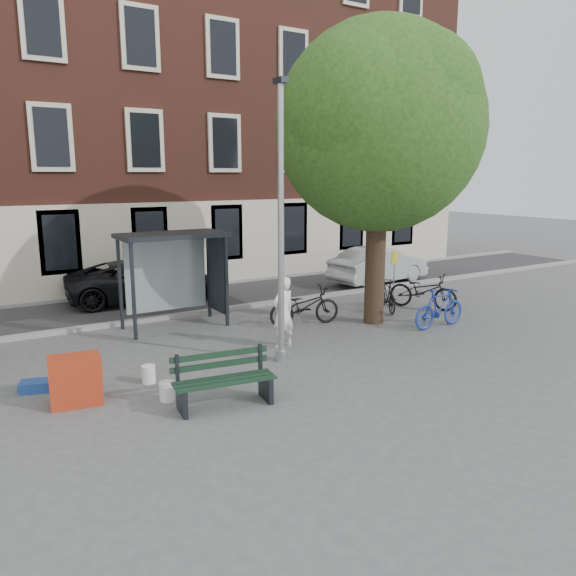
# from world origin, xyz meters

# --- Properties ---
(ground) EXTENTS (90.00, 90.00, 0.00)m
(ground) POSITION_xyz_m (0.00, 0.00, 0.00)
(ground) COLOR #4C4C4F
(ground) RESTS_ON ground
(road) EXTENTS (40.00, 4.00, 0.01)m
(road) POSITION_xyz_m (0.00, 7.00, 0.01)
(road) COLOR #28282B
(road) RESTS_ON ground
(curb_near) EXTENTS (40.00, 0.25, 0.12)m
(curb_near) POSITION_xyz_m (0.00, 5.00, 0.06)
(curb_near) COLOR gray
(curb_near) RESTS_ON ground
(curb_far) EXTENTS (40.00, 0.25, 0.12)m
(curb_far) POSITION_xyz_m (0.00, 9.00, 0.06)
(curb_far) COLOR gray
(curb_far) RESTS_ON ground
(building_row) EXTENTS (30.00, 8.00, 14.00)m
(building_row) POSITION_xyz_m (0.00, 13.00, 7.00)
(building_row) COLOR brown
(building_row) RESTS_ON ground
(lamppost) EXTENTS (0.28, 0.35, 6.11)m
(lamppost) POSITION_xyz_m (0.00, 0.00, 2.78)
(lamppost) COLOR #9EA0A3
(lamppost) RESTS_ON ground
(tree_right) EXTENTS (5.76, 5.60, 8.20)m
(tree_right) POSITION_xyz_m (4.01, 1.38, 5.62)
(tree_right) COLOR black
(tree_right) RESTS_ON ground
(bus_shelter) EXTENTS (2.85, 1.45, 2.62)m
(bus_shelter) POSITION_xyz_m (-0.61, 4.11, 1.92)
(bus_shelter) COLOR #1E2328
(bus_shelter) RESTS_ON ground
(painter) EXTENTS (0.70, 0.53, 1.74)m
(painter) POSITION_xyz_m (0.59, 0.88, 0.87)
(painter) COLOR white
(painter) RESTS_ON ground
(bench) EXTENTS (1.91, 0.86, 0.95)m
(bench) POSITION_xyz_m (-2.19, -1.60, 0.44)
(bench) COLOR #1E2328
(bench) RESTS_ON ground
(bike_a) EXTENTS (2.16, 1.10, 1.08)m
(bike_a) POSITION_xyz_m (2.16, 2.31, 0.54)
(bike_a) COLOR black
(bike_a) RESTS_ON ground
(bike_b) EXTENTS (1.85, 0.56, 1.11)m
(bike_b) POSITION_xyz_m (5.18, 0.13, 0.55)
(bike_b) COLOR navy
(bike_b) RESTS_ON ground
(bike_c) EXTENTS (1.68, 2.27, 1.14)m
(bike_c) POSITION_xyz_m (6.43, 2.00, 0.57)
(bike_c) COLOR black
(bike_c) RESTS_ON ground
(bike_d) EXTENTS (1.11, 1.68, 0.99)m
(bike_d) POSITION_xyz_m (5.25, 2.34, 0.49)
(bike_d) COLOR black
(bike_d) RESTS_ON ground
(car_dark) EXTENTS (5.26, 2.95, 1.39)m
(car_dark) POSITION_xyz_m (-0.67, 7.72, 0.69)
(car_dark) COLOR black
(car_dark) RESTS_ON ground
(car_silver) EXTENTS (4.46, 2.04, 1.42)m
(car_silver) POSITION_xyz_m (8.09, 6.00, 0.71)
(car_silver) COLOR #A8ACB0
(car_silver) RESTS_ON ground
(red_stand) EXTENTS (0.98, 0.72, 0.90)m
(red_stand) POSITION_xyz_m (-4.47, -0.09, 0.45)
(red_stand) COLOR #A62E16
(red_stand) RESTS_ON ground
(blue_crate) EXTENTS (0.65, 0.55, 0.20)m
(blue_crate) POSITION_xyz_m (-5.03, 0.98, 0.10)
(blue_crate) COLOR navy
(blue_crate) RESTS_ON ground
(bucket_a) EXTENTS (0.35, 0.35, 0.36)m
(bucket_a) POSITION_xyz_m (-3.00, -0.83, 0.18)
(bucket_a) COLOR silver
(bucket_a) RESTS_ON ground
(bucket_b) EXTENTS (0.32, 0.32, 0.36)m
(bucket_b) POSITION_xyz_m (-3.00, 0.25, 0.18)
(bucket_b) COLOR white
(bucket_b) RESTS_ON ground
(notice_sign) EXTENTS (0.29, 0.08, 1.68)m
(notice_sign) POSITION_xyz_m (6.27, 3.16, 1.18)
(notice_sign) COLOR #9EA0A3
(notice_sign) RESTS_ON ground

